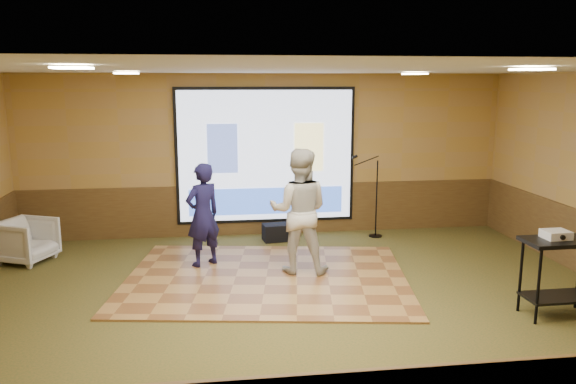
{
  "coord_description": "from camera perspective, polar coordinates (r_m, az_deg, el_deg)",
  "views": [
    {
      "loc": [
        -0.97,
        -6.84,
        2.85
      ],
      "look_at": [
        0.08,
        0.95,
        1.3
      ],
      "focal_mm": 35.0,
      "sensor_mm": 36.0,
      "label": 1
    }
  ],
  "objects": [
    {
      "name": "ground",
      "position": [
        7.47,
        0.39,
        -11.26
      ],
      "size": [
        9.0,
        9.0,
        0.0
      ],
      "primitive_type": "plane",
      "color": "#2F3D1B",
      "rests_on": "ground"
    },
    {
      "name": "room_shell",
      "position": [
        6.95,
        0.42,
        4.92
      ],
      "size": [
        9.04,
        7.04,
        3.02
      ],
      "color": "#A88146",
      "rests_on": "ground"
    },
    {
      "name": "wainscot_back",
      "position": [
        10.63,
        -2.23,
        -1.76
      ],
      "size": [
        9.0,
        0.04,
        0.95
      ],
      "primitive_type": "cube",
      "color": "#4C3119",
      "rests_on": "ground"
    },
    {
      "name": "projector_screen",
      "position": [
        10.41,
        -2.25,
        3.56
      ],
      "size": [
        3.32,
        0.06,
        2.52
      ],
      "color": "black",
      "rests_on": "room_shell"
    },
    {
      "name": "downlight_nw",
      "position": [
        8.73,
        -16.09,
        11.52
      ],
      "size": [
        0.32,
        0.32,
        0.02
      ],
      "primitive_type": "cube",
      "color": "#FFEFBF",
      "rests_on": "room_shell"
    },
    {
      "name": "downlight_ne",
      "position": [
        9.21,
        12.76,
        11.64
      ],
      "size": [
        0.32,
        0.32,
        0.02
      ],
      "primitive_type": "cube",
      "color": "#FFEFBF",
      "rests_on": "room_shell"
    },
    {
      "name": "downlight_sw",
      "position": [
        5.48,
        -21.07,
        11.69
      ],
      "size": [
        0.32,
        0.32,
        0.02
      ],
      "primitive_type": "cube",
      "color": "#FFEFBF",
      "rests_on": "room_shell"
    },
    {
      "name": "downlight_se",
      "position": [
        6.21,
        23.52,
        11.36
      ],
      "size": [
        0.32,
        0.32,
        0.02
      ],
      "primitive_type": "cube",
      "color": "#FFEFBF",
      "rests_on": "room_shell"
    },
    {
      "name": "dance_floor",
      "position": [
        8.36,
        -2.2,
        -8.68
      ],
      "size": [
        4.51,
        3.7,
        0.03
      ],
      "primitive_type": "cube",
      "rotation": [
        0.0,
        0.0,
        -0.15
      ],
      "color": "#A0723A",
      "rests_on": "ground"
    },
    {
      "name": "player_left",
      "position": [
        8.75,
        -8.64,
        -2.3
      ],
      "size": [
        0.7,
        0.65,
        1.61
      ],
      "primitive_type": "imported",
      "rotation": [
        0.0,
        0.0,
        3.73
      ],
      "color": "#16133C",
      "rests_on": "dance_floor"
    },
    {
      "name": "player_right",
      "position": [
        8.33,
        1.13,
        -1.94
      ],
      "size": [
        1.05,
        0.9,
        1.87
      ],
      "primitive_type": "imported",
      "rotation": [
        0.0,
        0.0,
        2.9
      ],
      "color": "beige",
      "rests_on": "dance_floor"
    },
    {
      "name": "av_table",
      "position": [
        7.64,
        25.98,
        -6.44
      ],
      "size": [
        0.93,
        0.49,
        0.98
      ],
      "rotation": [
        0.0,
        0.0,
        0.01
      ],
      "color": "black",
      "rests_on": "ground"
    },
    {
      "name": "projector",
      "position": [
        7.55,
        25.57,
        -3.91
      ],
      "size": [
        0.31,
        0.26,
        0.1
      ],
      "primitive_type": "cube",
      "rotation": [
        0.0,
        0.0,
        0.03
      ],
      "color": "silver",
      "rests_on": "av_table"
    },
    {
      "name": "mic_stand",
      "position": [
        10.54,
        8.65,
        -1.89
      ],
      "size": [
        0.61,
        0.25,
        1.55
      ],
      "rotation": [
        0.0,
        0.0,
        0.2
      ],
      "color": "black",
      "rests_on": "ground"
    },
    {
      "name": "banquet_chair",
      "position": [
        9.93,
        -25.04,
        -4.5
      ],
      "size": [
        1.01,
        0.99,
        0.7
      ],
      "primitive_type": "imported",
      "rotation": [
        0.0,
        0.0,
        1.16
      ],
      "color": "gray",
      "rests_on": "ground"
    },
    {
      "name": "duffel_bag",
      "position": [
        10.24,
        -1.15,
        -4.11
      ],
      "size": [
        0.53,
        0.39,
        0.31
      ],
      "primitive_type": "cube",
      "rotation": [
        0.0,
        0.0,
        0.13
      ],
      "color": "black",
      "rests_on": "ground"
    }
  ]
}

